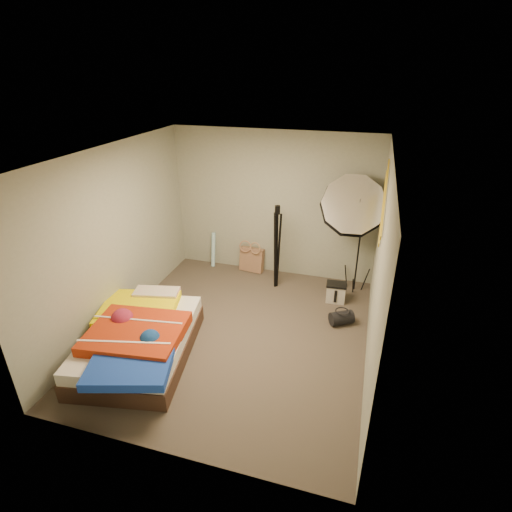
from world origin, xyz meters
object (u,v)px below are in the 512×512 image
at_px(duffel_bag, 341,318).
at_px(bed, 139,339).
at_px(camera_case, 336,293).
at_px(wrapping_roll, 213,250).
at_px(camera_tripod, 277,242).
at_px(photo_umbrella, 353,207).
at_px(tote_bag, 252,259).

relative_size(duffel_bag, bed, 0.16).
bearing_deg(camera_case, bed, -141.47).
relative_size(camera_case, bed, 0.14).
xyz_separation_m(wrapping_roll, camera_tripod, (1.30, -0.44, 0.50)).
bearing_deg(camera_tripod, bed, -118.98).
bearing_deg(duffel_bag, photo_umbrella, 62.27).
relative_size(photo_umbrella, camera_tripod, 1.44).
distance_m(tote_bag, wrapping_roll, 0.75).
height_order(tote_bag, camera_case, tote_bag).
bearing_deg(photo_umbrella, camera_case, -107.07).
distance_m(bed, photo_umbrella, 3.57).
relative_size(duffel_bag, camera_tripod, 0.23).
xyz_separation_m(tote_bag, camera_case, (1.58, -0.64, -0.07)).
bearing_deg(wrapping_roll, tote_bag, 0.00).
distance_m(camera_case, bed, 3.06).
relative_size(wrapping_roll, bed, 0.31).
bearing_deg(tote_bag, photo_umbrella, -3.08).
distance_m(tote_bag, camera_case, 1.71).
relative_size(bed, camera_tripod, 1.45).
bearing_deg(bed, photo_umbrella, 45.11).
distance_m(wrapping_roll, bed, 2.68).
distance_m(wrapping_roll, camera_case, 2.42).
bearing_deg(bed, tote_bag, 75.69).
bearing_deg(bed, duffel_bag, 30.76).
xyz_separation_m(tote_bag, duffel_bag, (1.73, -1.24, -0.12)).
bearing_deg(tote_bag, duffel_bag, -28.54).
height_order(tote_bag, duffel_bag, tote_bag).
height_order(photo_umbrella, camera_tripod, photo_umbrella).
xyz_separation_m(camera_case, duffel_bag, (0.15, -0.61, -0.04)).
xyz_separation_m(tote_bag, camera_tripod, (0.56, -0.44, 0.61)).
bearing_deg(bed, camera_tripod, 61.02).
xyz_separation_m(bed, camera_tripod, (1.24, 2.24, 0.56)).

